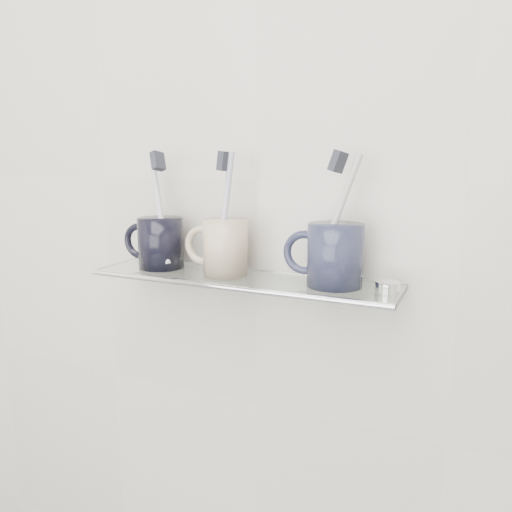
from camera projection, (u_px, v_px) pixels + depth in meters
The scene contains 18 objects.
wall_back at pixel (257, 180), 0.82m from camera, with size 2.50×2.50×0.00m, color beige.
shelf_glass at pixel (241, 279), 0.80m from camera, with size 0.50×0.12×0.01m, color silver.
shelf_rail at pixel (224, 287), 0.75m from camera, with size 0.01×0.01×0.50m, color silver.
bracket_left at pixel (150, 268), 0.92m from camera, with size 0.02×0.02×0.03m, color silver.
bracket_right at pixel (379, 293), 0.76m from camera, with size 0.02×0.02×0.03m, color silver.
mug_left at pixel (161, 243), 0.85m from camera, with size 0.08×0.08×0.09m, color black.
mug_left_handle at pixel (140, 241), 0.87m from camera, with size 0.06×0.06×0.01m, color black.
toothbrush_left at pixel (160, 209), 0.84m from camera, with size 0.01×0.01×0.19m, color silver.
bristles_left at pixel (158, 161), 0.83m from camera, with size 0.01×0.02×0.03m, color #272932.
mug_center at pixel (225, 247), 0.80m from camera, with size 0.07×0.07×0.09m, color beige.
mug_center_handle at pixel (203, 245), 0.82m from camera, with size 0.07×0.07×0.01m, color beige.
toothbrush_center at pixel (225, 212), 0.79m from camera, with size 0.01×0.01×0.19m, color #AEADD8.
bristles_center at pixel (224, 161), 0.78m from camera, with size 0.01×0.02×0.03m, color #272932.
mug_right at pixel (335, 255), 0.73m from camera, with size 0.08×0.08×0.09m, color black.
mug_right_handle at pixel (305, 253), 0.75m from camera, with size 0.07×0.07×0.01m, color black.
toothbrush_right at pixel (336, 218), 0.72m from camera, with size 0.01×0.01×0.19m, color beige.
bristles_right at pixel (338, 162), 0.70m from camera, with size 0.01×0.02×0.03m, color #272932.
chrome_cap at pixel (388, 286), 0.71m from camera, with size 0.04×0.04×0.01m, color silver.
Camera 1 is at (0.34, 0.34, 1.29)m, focal length 35.00 mm.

